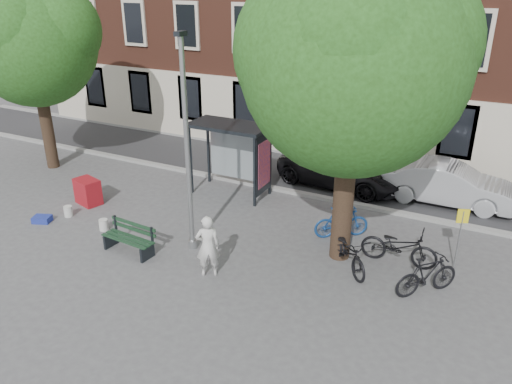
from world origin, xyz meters
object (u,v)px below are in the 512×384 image
object	(u,v)px
bike_a	(399,246)
notice_sign	(461,227)
car_dark	(342,168)
car_silver	(448,184)
bike_c	(348,251)
bus_shelter	(241,144)
bike_b	(341,222)
lamppost	(188,158)
painter	(208,246)
red_stand	(88,192)
bench	(129,240)
bike_d	(427,275)

from	to	relation	value
bike_a	notice_sign	world-z (taller)	notice_sign
car_dark	car_silver	xyz separation A→B (m)	(3.80, 0.09, 0.06)
bike_a	bike_c	distance (m)	1.47
bike_c	notice_sign	distance (m)	3.04
bus_shelter	bike_b	world-z (taller)	bus_shelter
bike_a	bike_c	bearing A→B (deg)	124.74
bike_b	car_silver	bearing A→B (deg)	-67.96
bike_a	bike_b	xyz separation A→B (m)	(-1.89, 0.77, -0.04)
bike_c	car_silver	xyz separation A→B (m)	(1.79, 5.73, 0.20)
bus_shelter	bike_a	xyz separation A→B (m)	(6.17, -2.25, -1.37)
lamppost	bike_b	distance (m)	5.05
painter	bike_b	size ratio (longest dim) A/B	1.03
painter	car_dark	world-z (taller)	painter
bus_shelter	painter	world-z (taller)	bus_shelter
bike_b	red_stand	bearing A→B (deg)	64.61
car_silver	red_stand	distance (m)	12.56
painter	bike_c	size ratio (longest dim) A/B	0.86
bike_b	notice_sign	size ratio (longest dim) A/B	0.95
lamppost	car_dark	xyz separation A→B (m)	(2.37, 6.61, -2.11)
lamppost	bike_a	xyz separation A→B (m)	(5.56, 1.85, -2.24)
bus_shelter	bike_b	bearing A→B (deg)	-19.18
lamppost	bike_a	size ratio (longest dim) A/B	2.94
bench	bike_c	distance (m)	6.19
painter	car_dark	size ratio (longest dim) A/B	0.36
bike_c	bike_d	xyz separation A→B (m)	(2.11, -0.23, 0.01)
painter	notice_sign	xyz separation A→B (m)	(5.80, 3.36, 0.40)
bus_shelter	notice_sign	distance (m)	7.84
lamppost	red_stand	distance (m)	5.58
lamppost	bike_c	world-z (taller)	lamppost
bus_shelter	bike_a	bearing A→B (deg)	-20.06
bench	notice_sign	xyz separation A→B (m)	(8.47, 3.37, 0.87)
painter	bike_c	distance (m)	3.77
lamppost	bike_a	bearing A→B (deg)	18.40
bench	bike_c	world-z (taller)	bike_c
bench	bike_c	size ratio (longest dim) A/B	0.85
bike_c	bus_shelter	bearing A→B (deg)	103.56
lamppost	red_stand	world-z (taller)	lamppost
bike_b	car_dark	size ratio (longest dim) A/B	0.35
bench	car_silver	distance (m)	10.88
bike_d	car_silver	world-z (taller)	car_silver
bike_a	notice_sign	size ratio (longest dim) A/B	1.17
painter	bike_b	world-z (taller)	painter
bike_b	bike_d	bearing A→B (deg)	-160.03
bus_shelter	bike_d	distance (m)	7.99
bike_d	bike_a	bearing A→B (deg)	-6.78
car_dark	red_stand	xyz separation A→B (m)	(-7.35, -5.68, -0.22)
red_stand	car_silver	bearing A→B (deg)	27.33
bike_a	car_silver	world-z (taller)	car_silver
painter	bike_d	size ratio (longest dim) A/B	0.98
lamppost	bike_c	size ratio (longest dim) A/B	3.05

